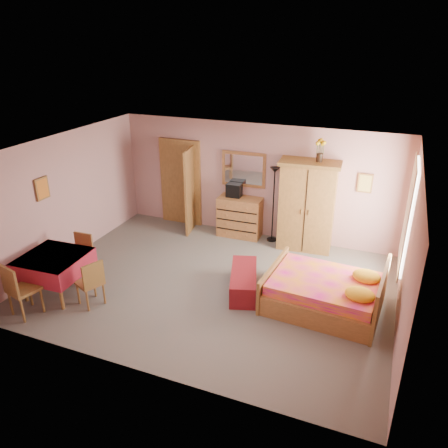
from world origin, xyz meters
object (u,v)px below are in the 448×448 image
at_px(wardrobe, 307,206).
at_px(sunflower_vase, 320,150).
at_px(chair_north, 80,257).
at_px(chest_of_drawers, 240,217).
at_px(dining_table, 56,275).
at_px(bench, 244,281).
at_px(chair_west, 27,264).
at_px(chair_south, 24,289).
at_px(chair_east, 90,282).
at_px(stereo, 234,190).
at_px(bed, 325,284).
at_px(floor_lamp, 273,205).
at_px(wall_mirror, 244,169).

distance_m(wardrobe, sunflower_vase, 1.24).
bearing_deg(chair_north, chest_of_drawers, -128.79).
bearing_deg(chest_of_drawers, dining_table, -123.16).
bearing_deg(chest_of_drawers, sunflower_vase, -3.29).
bearing_deg(bench, chair_west, -161.34).
relative_size(sunflower_vase, chair_south, 0.49).
bearing_deg(chest_of_drawers, chair_west, -131.11).
xyz_separation_m(chest_of_drawers, chair_south, (-2.26, -4.28, 0.02)).
bearing_deg(sunflower_vase, bench, -110.34).
bearing_deg(chair_east, sunflower_vase, -18.35).
height_order(chair_south, chair_east, chair_south).
bearing_deg(stereo, bench, -65.14).
height_order(bed, chair_north, bed).
bearing_deg(chair_south, wardrobe, 62.29).
relative_size(wardrobe, bench, 1.60).
bearing_deg(stereo, chair_west, -127.70).
relative_size(wardrobe, sunflower_vase, 4.14).
relative_size(bench, chair_west, 1.38).
bearing_deg(chair_north, floor_lamp, -137.09).
bearing_deg(bench, chair_east, -149.51).
xyz_separation_m(bed, bench, (-1.44, -0.05, -0.24)).
distance_m(floor_lamp, chair_south, 5.28).
xyz_separation_m(chair_south, chair_north, (0.07, 1.32, -0.05)).
bearing_deg(bench, chest_of_drawers, 111.64).
height_order(wardrobe, chair_north, wardrobe).
relative_size(wall_mirror, chair_north, 1.17).
bearing_deg(bed, stereo, 142.23).
bearing_deg(chair_west, chest_of_drawers, 124.62).
bearing_deg(chair_north, dining_table, 86.20).
bearing_deg(sunflower_vase, chair_north, -143.37).
relative_size(bed, dining_table, 1.82).
xyz_separation_m(chair_west, chair_east, (1.49, -0.08, -0.01)).
distance_m(stereo, floor_lamp, 0.97).
xyz_separation_m(sunflower_vase, chair_west, (-4.64, -3.49, -1.77)).
bearing_deg(chair_east, dining_table, 110.24).
bearing_deg(dining_table, wardrobe, 43.21).
distance_m(bed, chair_south, 5.05).
xyz_separation_m(bed, chair_east, (-3.78, -1.42, -0.01)).
distance_m(dining_table, chair_south, 0.70).
bearing_deg(dining_table, wall_mirror, 59.81).
bearing_deg(chair_west, bed, 88.45).
xyz_separation_m(wall_mirror, chair_east, (-1.44, -3.84, -1.12)).
distance_m(chest_of_drawers, dining_table, 4.22).
distance_m(wardrobe, bench, 2.41).
bearing_deg(chest_of_drawers, wardrobe, -4.06).
distance_m(wall_mirror, chair_east, 4.25).
relative_size(floor_lamp, chair_west, 1.94).
bearing_deg(sunflower_vase, bed, -73.75).
xyz_separation_m(wardrobe, chair_east, (-2.98, -3.56, -0.55)).
bearing_deg(chair_south, chair_north, 101.35).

